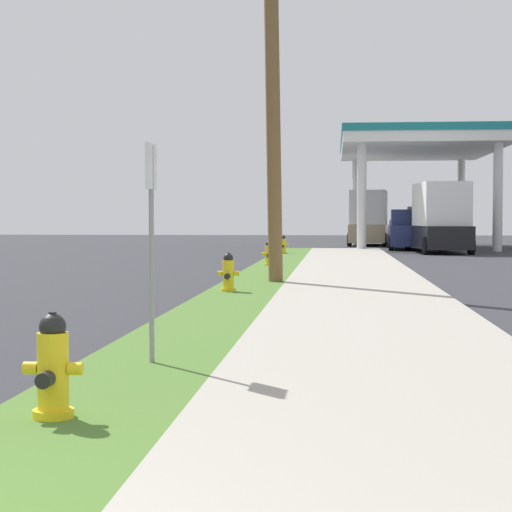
{
  "coord_description": "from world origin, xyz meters",
  "views": [
    {
      "loc": [
        2.51,
        -2.33,
        1.51
      ],
      "look_at": [
        0.66,
        18.22,
        0.64
      ],
      "focal_mm": 61.84,
      "sensor_mm": 36.0,
      "label": 1
    }
  ],
  "objects_px": {
    "fire_hydrant_second": "(228,274)",
    "car_silver_by_near_pump": "(410,232)",
    "street_sign_post": "(151,206)",
    "fire_hydrant_third": "(269,255)",
    "truck_black_at_far_bay": "(438,220)",
    "utility_pole_midground": "(272,60)",
    "fire_hydrant_fourth": "(283,246)",
    "fire_hydrant_nearest": "(53,372)",
    "truck_navy_on_apron": "(410,231)",
    "truck_tan_at_forecourt": "(369,219)"
  },
  "relations": [
    {
      "from": "street_sign_post",
      "to": "truck_navy_on_apron",
      "type": "relative_size",
      "value": 0.39
    },
    {
      "from": "street_sign_post",
      "to": "car_silver_by_near_pump",
      "type": "distance_m",
      "value": 46.7
    },
    {
      "from": "fire_hydrant_fourth",
      "to": "fire_hydrant_third",
      "type": "bearing_deg",
      "value": -89.35
    },
    {
      "from": "truck_tan_at_forecourt",
      "to": "fire_hydrant_second",
      "type": "bearing_deg",
      "value": -96.7
    },
    {
      "from": "truck_black_at_far_bay",
      "to": "truck_navy_on_apron",
      "type": "bearing_deg",
      "value": 103.36
    },
    {
      "from": "fire_hydrant_nearest",
      "to": "car_silver_by_near_pump",
      "type": "height_order",
      "value": "car_silver_by_near_pump"
    },
    {
      "from": "fire_hydrant_second",
      "to": "truck_tan_at_forecourt",
      "type": "bearing_deg",
      "value": 83.3
    },
    {
      "from": "fire_hydrant_third",
      "to": "truck_navy_on_apron",
      "type": "bearing_deg",
      "value": 72.46
    },
    {
      "from": "utility_pole_midground",
      "to": "truck_tan_at_forecourt",
      "type": "distance_m",
      "value": 31.72
    },
    {
      "from": "fire_hydrant_second",
      "to": "car_silver_by_near_pump",
      "type": "bearing_deg",
      "value": 80.06
    },
    {
      "from": "fire_hydrant_fourth",
      "to": "car_silver_by_near_pump",
      "type": "bearing_deg",
      "value": 70.95
    },
    {
      "from": "street_sign_post",
      "to": "truck_black_at_far_bay",
      "type": "relative_size",
      "value": 0.33
    },
    {
      "from": "fire_hydrant_second",
      "to": "truck_black_at_far_bay",
      "type": "height_order",
      "value": "truck_black_at_far_bay"
    },
    {
      "from": "fire_hydrant_fourth",
      "to": "fire_hydrant_nearest",
      "type": "bearing_deg",
      "value": -89.77
    },
    {
      "from": "fire_hydrant_second",
      "to": "fire_hydrant_third",
      "type": "distance_m",
      "value": 9.49
    },
    {
      "from": "fire_hydrant_third",
      "to": "car_silver_by_near_pump",
      "type": "distance_m",
      "value": 29.09
    },
    {
      "from": "fire_hydrant_second",
      "to": "street_sign_post",
      "type": "xyz_separation_m",
      "value": [
        0.28,
        -8.43,
        1.19
      ]
    },
    {
      "from": "street_sign_post",
      "to": "car_silver_by_near_pump",
      "type": "bearing_deg",
      "value": 82.19
    },
    {
      "from": "fire_hydrant_nearest",
      "to": "utility_pole_midground",
      "type": "height_order",
      "value": "utility_pole_midground"
    },
    {
      "from": "street_sign_post",
      "to": "fire_hydrant_fourth",
      "type": "bearing_deg",
      "value": 90.66
    },
    {
      "from": "fire_hydrant_third",
      "to": "truck_black_at_far_bay",
      "type": "xyz_separation_m",
      "value": [
        6.6,
        13.93,
        1.04
      ]
    },
    {
      "from": "truck_navy_on_apron",
      "to": "truck_black_at_far_bay",
      "type": "relative_size",
      "value": 0.84
    },
    {
      "from": "car_silver_by_near_pump",
      "to": "fire_hydrant_nearest",
      "type": "bearing_deg",
      "value": -97.65
    },
    {
      "from": "fire_hydrant_nearest",
      "to": "fire_hydrant_third",
      "type": "distance_m",
      "value": 20.35
    },
    {
      "from": "fire_hydrant_fourth",
      "to": "truck_navy_on_apron",
      "type": "relative_size",
      "value": 0.14
    },
    {
      "from": "fire_hydrant_third",
      "to": "car_silver_by_near_pump",
      "type": "xyz_separation_m",
      "value": [
        6.56,
        28.34,
        0.28
      ]
    },
    {
      "from": "fire_hydrant_nearest",
      "to": "truck_navy_on_apron",
      "type": "distance_m",
      "value": 38.66
    },
    {
      "from": "truck_black_at_far_bay",
      "to": "car_silver_by_near_pump",
      "type": "bearing_deg",
      "value": 90.18
    },
    {
      "from": "fire_hydrant_nearest",
      "to": "car_silver_by_near_pump",
      "type": "distance_m",
      "value": 49.12
    },
    {
      "from": "fire_hydrant_third",
      "to": "fire_hydrant_nearest",
      "type": "bearing_deg",
      "value": -89.96
    },
    {
      "from": "fire_hydrant_second",
      "to": "fire_hydrant_fourth",
      "type": "xyz_separation_m",
      "value": [
        -0.03,
        18.55,
        0.0
      ]
    },
    {
      "from": "fire_hydrant_fourth",
      "to": "car_silver_by_near_pump",
      "type": "xyz_separation_m",
      "value": [
        6.66,
        19.29,
        0.28
      ]
    },
    {
      "from": "street_sign_post",
      "to": "car_silver_by_near_pump",
      "type": "height_order",
      "value": "street_sign_post"
    },
    {
      "from": "car_silver_by_near_pump",
      "to": "truck_tan_at_forecourt",
      "type": "relative_size",
      "value": 0.69
    },
    {
      "from": "fire_hydrant_second",
      "to": "fire_hydrant_third",
      "type": "relative_size",
      "value": 1.0
    },
    {
      "from": "fire_hydrant_second",
      "to": "car_silver_by_near_pump",
      "type": "xyz_separation_m",
      "value": [
        6.63,
        37.83,
        0.28
      ]
    },
    {
      "from": "fire_hydrant_second",
      "to": "truck_black_at_far_bay",
      "type": "xyz_separation_m",
      "value": [
        6.67,
        23.42,
        1.04
      ]
    },
    {
      "from": "car_silver_by_near_pump",
      "to": "truck_navy_on_apron",
      "type": "bearing_deg",
      "value": -94.91
    },
    {
      "from": "utility_pole_midground",
      "to": "car_silver_by_near_pump",
      "type": "relative_size",
      "value": 2.13
    },
    {
      "from": "street_sign_post",
      "to": "truck_black_at_far_bay",
      "type": "bearing_deg",
      "value": 78.65
    },
    {
      "from": "truck_black_at_far_bay",
      "to": "utility_pole_midground",
      "type": "bearing_deg",
      "value": -106.26
    },
    {
      "from": "fire_hydrant_fourth",
      "to": "truck_navy_on_apron",
      "type": "xyz_separation_m",
      "value": [
        5.76,
        8.84,
        0.47
      ]
    },
    {
      "from": "utility_pole_midground",
      "to": "truck_navy_on_apron",
      "type": "distance_m",
      "value": 25.48
    },
    {
      "from": "fire_hydrant_third",
      "to": "truck_navy_on_apron",
      "type": "height_order",
      "value": "truck_navy_on_apron"
    },
    {
      "from": "fire_hydrant_nearest",
      "to": "utility_pole_midground",
      "type": "xyz_separation_m",
      "value": [
        0.56,
        13.62,
        4.59
      ]
    },
    {
      "from": "truck_tan_at_forecourt",
      "to": "fire_hydrant_nearest",
      "type": "bearing_deg",
      "value": -94.98
    },
    {
      "from": "fire_hydrant_fourth",
      "to": "car_silver_by_near_pump",
      "type": "height_order",
      "value": "car_silver_by_near_pump"
    },
    {
      "from": "truck_navy_on_apron",
      "to": "street_sign_post",
      "type": "bearing_deg",
      "value": -98.65
    },
    {
      "from": "fire_hydrant_second",
      "to": "truck_navy_on_apron",
      "type": "height_order",
      "value": "truck_navy_on_apron"
    },
    {
      "from": "street_sign_post",
      "to": "car_silver_by_near_pump",
      "type": "xyz_separation_m",
      "value": [
        6.35,
        46.26,
        -0.91
      ]
    }
  ]
}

